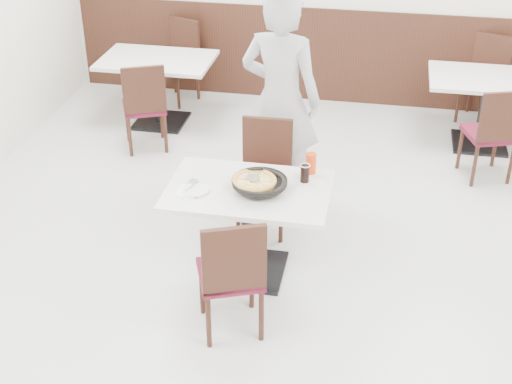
% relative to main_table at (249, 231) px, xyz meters
% --- Properties ---
extents(floor, '(7.00, 7.00, 0.00)m').
position_rel_main_table_xyz_m(floor, '(0.18, 0.05, -0.38)').
color(floor, beige).
rests_on(floor, ground).
extents(wainscot_back, '(5.90, 0.03, 1.10)m').
position_rel_main_table_xyz_m(wainscot_back, '(0.18, 3.53, 0.18)').
color(wainscot_back, black).
rests_on(wainscot_back, floor).
extents(main_table, '(1.30, 0.96, 0.75)m').
position_rel_main_table_xyz_m(main_table, '(0.00, 0.00, 0.00)').
color(main_table, silver).
rests_on(main_table, floor).
extents(chair_near, '(0.55, 0.55, 0.95)m').
position_rel_main_table_xyz_m(chair_near, '(0.00, -0.66, 0.10)').
color(chair_near, black).
rests_on(chair_near, floor).
extents(chair_far, '(0.42, 0.42, 0.95)m').
position_rel_main_table_xyz_m(chair_far, '(-0.00, 0.63, 0.10)').
color(chair_far, black).
rests_on(chair_far, floor).
extents(trivet, '(0.14, 0.14, 0.04)m').
position_rel_main_table_xyz_m(trivet, '(0.08, -0.01, 0.39)').
color(trivet, black).
rests_on(trivet, main_table).
extents(pizza_pan, '(0.38, 0.38, 0.01)m').
position_rel_main_table_xyz_m(pizza_pan, '(0.08, -0.01, 0.42)').
color(pizza_pan, black).
rests_on(pizza_pan, trivet).
extents(pizza, '(0.35, 0.35, 0.02)m').
position_rel_main_table_xyz_m(pizza, '(0.04, -0.01, 0.44)').
color(pizza, gold).
rests_on(pizza, pizza_pan).
extents(pizza_server, '(0.09, 0.11, 0.00)m').
position_rel_main_table_xyz_m(pizza_server, '(0.03, 0.01, 0.47)').
color(pizza_server, silver).
rests_on(pizza_server, pizza).
extents(napkin, '(0.18, 0.18, 0.00)m').
position_rel_main_table_xyz_m(napkin, '(-0.42, -0.12, 0.38)').
color(napkin, white).
rests_on(napkin, main_table).
extents(side_plate, '(0.22, 0.22, 0.01)m').
position_rel_main_table_xyz_m(side_plate, '(-0.37, -0.11, 0.38)').
color(side_plate, white).
rests_on(side_plate, napkin).
extents(fork, '(0.07, 0.17, 0.00)m').
position_rel_main_table_xyz_m(fork, '(-0.41, -0.08, 0.39)').
color(fork, silver).
rests_on(fork, side_plate).
extents(cola_glass, '(0.08, 0.08, 0.13)m').
position_rel_main_table_xyz_m(cola_glass, '(0.39, 0.18, 0.44)').
color(cola_glass, black).
rests_on(cola_glass, main_table).
extents(red_cup, '(0.09, 0.09, 0.16)m').
position_rel_main_table_xyz_m(red_cup, '(0.42, 0.33, 0.45)').
color(red_cup, red).
rests_on(red_cup, main_table).
extents(diner_person, '(0.78, 0.58, 1.94)m').
position_rel_main_table_xyz_m(diner_person, '(0.05, 1.16, 0.59)').
color(diner_person, '#AEADB2').
rests_on(diner_person, floor).
extents(bg_table_left, '(1.29, 0.94, 0.75)m').
position_rel_main_table_xyz_m(bg_table_left, '(-1.52, 2.54, 0.00)').
color(bg_table_left, silver).
rests_on(bg_table_left, floor).
extents(bg_chair_left_near, '(0.55, 0.55, 0.95)m').
position_rel_main_table_xyz_m(bg_chair_left_near, '(-1.48, 1.93, 0.10)').
color(bg_chair_left_near, black).
rests_on(bg_chair_left_near, floor).
extents(bg_chair_left_far, '(0.56, 0.56, 0.95)m').
position_rel_main_table_xyz_m(bg_chair_left_far, '(-1.51, 3.18, 0.10)').
color(bg_chair_left_far, black).
rests_on(bg_chair_left_far, floor).
extents(bg_table_right, '(1.26, 0.89, 0.75)m').
position_rel_main_table_xyz_m(bg_table_right, '(1.95, 2.64, 0.00)').
color(bg_table_right, silver).
rests_on(bg_table_right, floor).
extents(bg_chair_right_near, '(0.53, 0.53, 0.95)m').
position_rel_main_table_xyz_m(bg_chair_right_near, '(1.92, 1.94, 0.10)').
color(bg_chair_right_near, black).
rests_on(bg_chair_right_near, floor).
extents(bg_chair_right_far, '(0.56, 0.56, 0.95)m').
position_rel_main_table_xyz_m(bg_chair_right_far, '(1.97, 3.26, 0.10)').
color(bg_chair_right_far, black).
rests_on(bg_chair_right_far, floor).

